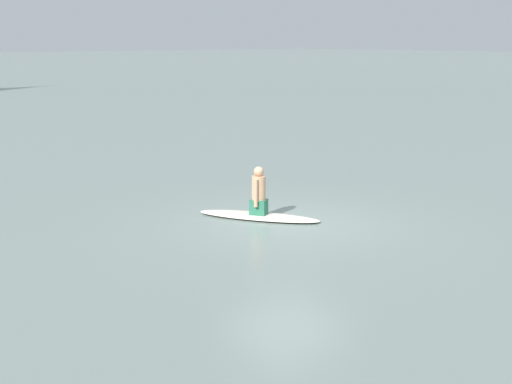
{
  "coord_description": "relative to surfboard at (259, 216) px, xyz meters",
  "views": [
    {
      "loc": [
        -10.13,
        -10.72,
        3.86
      ],
      "look_at": [
        -0.34,
        0.64,
        0.64
      ],
      "focal_mm": 50.13,
      "sensor_mm": 36.0,
      "label": 1
    }
  ],
  "objects": [
    {
      "name": "surfboard",
      "position": [
        0.0,
        0.0,
        0.0
      ],
      "size": [
        2.01,
        2.78,
        0.09
      ],
      "primitive_type": "ellipsoid",
      "rotation": [
        0.0,
        0.0,
        -1.05
      ],
      "color": "silver",
      "rests_on": "ground"
    },
    {
      "name": "ground_plane",
      "position": [
        0.15,
        -0.77,
        -0.05
      ],
      "size": [
        400.0,
        400.0,
        0.0
      ],
      "primitive_type": "plane",
      "color": "slate"
    },
    {
      "name": "person_paddler",
      "position": [
        -0.0,
        0.0,
        0.53
      ],
      "size": [
        0.44,
        0.44,
        1.06
      ],
      "rotation": [
        0.0,
        0.0,
        -1.05
      ],
      "color": "#26664C",
      "rests_on": "surfboard"
    }
  ]
}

